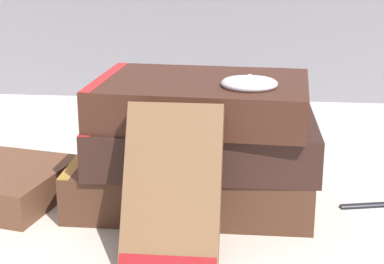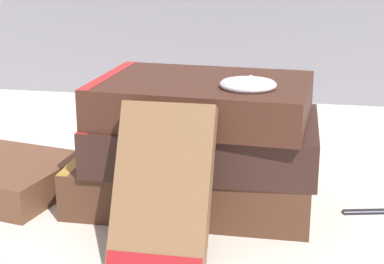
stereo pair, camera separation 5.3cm
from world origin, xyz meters
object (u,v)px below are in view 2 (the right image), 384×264
(book_flat_bottom, at_px, (189,178))
(book_flat_top, at_px, (197,100))
(book_leaning_front, at_px, (162,190))
(pocket_watch, at_px, (248,84))
(book_flat_middle, at_px, (200,139))

(book_flat_bottom, xyz_separation_m, book_flat_top, (0.01, -0.01, 0.09))
(book_flat_top, bearing_deg, book_leaning_front, -91.52)
(book_flat_bottom, bearing_deg, book_leaning_front, -89.22)
(book_flat_bottom, distance_m, book_leaning_front, 0.14)
(book_leaning_front, bearing_deg, book_flat_bottom, 90.51)
(book_flat_bottom, bearing_deg, pocket_watch, -29.33)
(book_flat_bottom, height_order, book_flat_middle, book_flat_middle)
(book_flat_bottom, xyz_separation_m, book_flat_middle, (0.01, -0.01, 0.05))
(book_flat_top, height_order, book_leaning_front, book_flat_top)
(book_flat_bottom, bearing_deg, book_flat_top, -49.11)
(pocket_watch, bearing_deg, book_leaning_front, -124.23)
(book_flat_bottom, relative_size, book_leaning_front, 1.84)
(book_flat_middle, xyz_separation_m, book_flat_top, (-0.00, -0.01, 0.04))
(book_flat_top, bearing_deg, book_flat_bottom, 133.97)
(book_flat_middle, relative_size, pocket_watch, 4.00)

